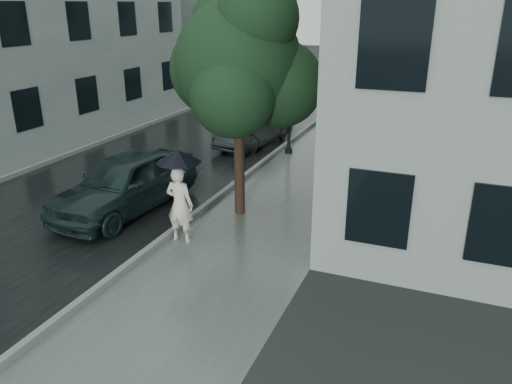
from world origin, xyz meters
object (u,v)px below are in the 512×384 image
at_px(pedestrian, 180,205).
at_px(lamp_post, 286,78).
at_px(street_tree, 240,61).
at_px(car_near, 126,183).
at_px(car_far, 254,128).

relative_size(pedestrian, lamp_post, 0.38).
bearing_deg(pedestrian, street_tree, -105.30).
height_order(lamp_post, car_near, lamp_post).
bearing_deg(car_near, pedestrian, -19.53).
height_order(car_near, car_far, car_near).
xyz_separation_m(pedestrian, car_far, (-1.62, 8.59, -0.26)).
xyz_separation_m(pedestrian, street_tree, (0.60, 2.19, 3.03)).
xyz_separation_m(pedestrian, car_near, (-2.30, 1.10, -0.13)).
xyz_separation_m(car_near, car_far, (0.68, 7.49, -0.13)).
xyz_separation_m(street_tree, lamp_post, (-0.74, 5.76, -1.19)).
bearing_deg(street_tree, car_far, 109.16).
bearing_deg(car_far, lamp_post, -14.30).
height_order(pedestrian, lamp_post, lamp_post).
bearing_deg(car_near, lamp_post, 78.55).
relative_size(street_tree, car_far, 1.49).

